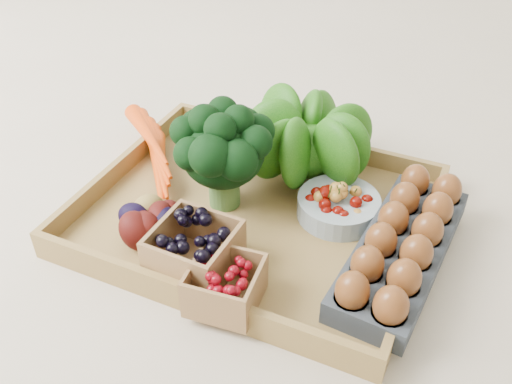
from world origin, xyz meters
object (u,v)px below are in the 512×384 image
at_px(tray, 256,217).
at_px(egg_carton, 401,252).
at_px(cherry_bowl, 338,207).
at_px(broccoli, 224,170).

bearing_deg(tray, egg_carton, -3.27).
relative_size(cherry_bowl, egg_carton, 0.41).
distance_m(tray, cherry_bowl, 0.14).
xyz_separation_m(tray, egg_carton, (0.25, -0.01, 0.03)).
bearing_deg(egg_carton, cherry_bowl, 155.65).
height_order(broccoli, cherry_bowl, broccoli).
height_order(tray, broccoli, broccoli).
bearing_deg(broccoli, tray, -3.20).
height_order(tray, cherry_bowl, cherry_bowl).
bearing_deg(cherry_bowl, broccoli, -165.21).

